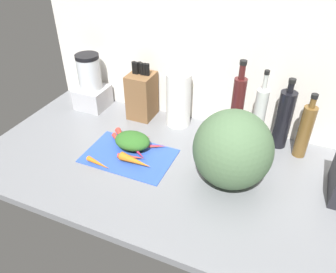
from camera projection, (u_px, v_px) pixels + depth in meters
ground_plane at (186, 171)px, 130.27cm from camera, size 170.00×80.00×3.00cm
wall_back at (220, 62)px, 141.22cm from camera, size 170.00×3.00×60.00cm
cutting_board at (129, 155)px, 135.51cm from camera, size 36.29×23.76×0.80cm
carrot_0 at (147, 147)px, 138.23cm from camera, size 16.31×8.76×2.00cm
carrot_1 at (136, 139)px, 142.41cm from camera, size 11.43×10.78×2.27cm
carrot_2 at (134, 148)px, 136.37cm from camera, size 15.87×11.95×3.24cm
carrot_3 at (118, 141)px, 141.23cm from camera, size 10.15×8.77×2.18cm
carrot_4 at (131, 157)px, 132.46cm from camera, size 11.45×4.67×2.05cm
carrot_5 at (145, 146)px, 138.29cm from camera, size 15.90×9.64×2.34cm
carrot_6 at (122, 138)px, 142.63cm from camera, size 11.83×11.82×2.69cm
carrot_7 at (98, 163)px, 129.10cm from camera, size 11.71×4.37×2.07cm
carrot_8 at (135, 161)px, 129.04cm from camera, size 14.21×5.06×3.52cm
carrot_greens_pile at (132, 141)px, 137.77cm from camera, size 15.41×11.85×6.52cm
winter_squash at (232, 150)px, 115.33cm from camera, size 28.44×28.00×29.07cm
knife_block at (142, 95)px, 155.87cm from camera, size 11.55×12.94×27.50cm
blender_appliance at (91, 85)px, 163.21cm from camera, size 14.82×14.82×27.85cm
paper_towel_roll at (178, 100)px, 149.21cm from camera, size 11.16×11.16×25.68cm
bottle_0 at (237, 108)px, 137.82cm from camera, size 5.35×5.35×36.40cm
bottle_1 at (259, 116)px, 135.97cm from camera, size 5.08×5.08×33.90cm
bottle_2 at (283, 119)px, 134.90cm from camera, size 6.70×6.70×31.04cm
bottle_3 at (305, 131)px, 129.92cm from camera, size 5.32×5.32×28.18cm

